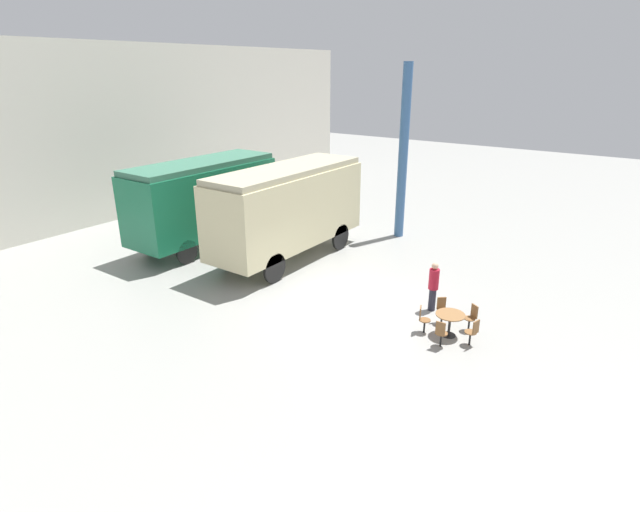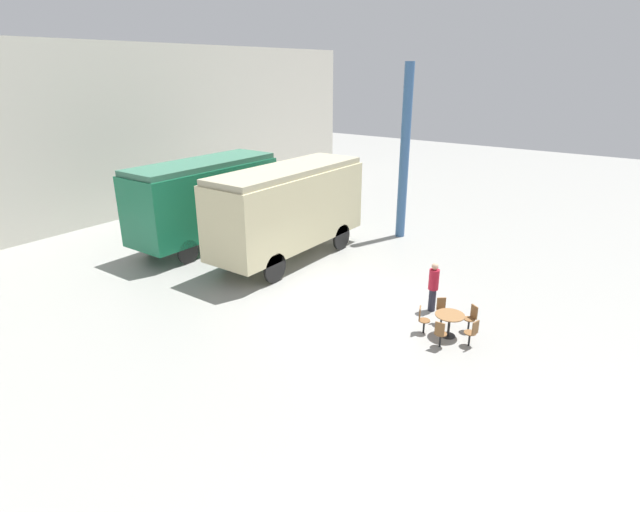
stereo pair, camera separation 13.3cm
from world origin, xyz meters
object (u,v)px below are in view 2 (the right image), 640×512
Objects in this scene: streamlined_locomotive at (214,195)px; passenger_coach_vintage at (288,206)px; visitor_person at (433,285)px; cafe_chair_0 at (422,318)px; cafe_table_near at (450,319)px.

passenger_coach_vintage is (0.16, -4.26, 0.10)m from streamlined_locomotive.
visitor_person is at bearing -94.11° from streamlined_locomotive.
passenger_coach_vintage is 7.23m from visitor_person.
streamlined_locomotive reaches higher than cafe_chair_0.
visitor_person is at bearing 41.09° from cafe_table_near.
streamlined_locomotive is 1.15× the size of passenger_coach_vintage.
cafe_table_near is at bearing -99.66° from streamlined_locomotive.
cafe_table_near is (-2.28, -8.16, -1.75)m from passenger_coach_vintage.
passenger_coach_vintage is 8.65m from cafe_table_near.
passenger_coach_vintage reaches higher than cafe_table_near.
streamlined_locomotive is at bearing 80.34° from cafe_table_near.
passenger_coach_vintage reaches higher than cafe_chair_0.
streamlined_locomotive is at bearing 92.17° from passenger_coach_vintage.
passenger_coach_vintage reaches higher than visitor_person.
visitor_person reaches higher than cafe_chair_0.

